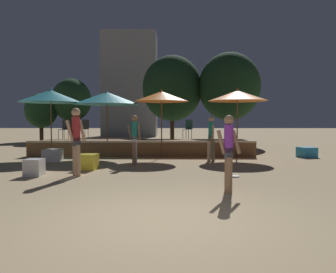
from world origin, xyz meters
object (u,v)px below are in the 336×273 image
Objects in this scene: patio_umbrella_2 at (238,96)px; person_0 at (211,137)px; frisbee_disc at (234,176)px; background_tree_3 at (72,100)px; bistro_chair_2 at (65,127)px; background_tree_2 at (229,87)px; cube_seat_2 at (307,152)px; patio_umbrella_3 at (107,98)px; person_3 at (229,151)px; patio_umbrella_0 at (51,96)px; cube_seat_1 at (34,167)px; person_2 at (134,138)px; bistro_chair_0 at (188,127)px; background_tree_0 at (172,88)px; cube_seat_3 at (88,162)px; person_1 at (76,138)px; background_tree_1 at (41,111)px; patio_umbrella_1 at (162,96)px; cube_seat_0 at (53,155)px; bistro_chair_1 at (85,127)px.

person_0 is (-1.22, -1.22, -1.64)m from patio_umbrella_2.
background_tree_3 is at bearing 120.68° from frisbee_disc.
background_tree_2 reaches higher than bistro_chair_2.
cube_seat_2 is at bearing -39.04° from background_tree_3.
person_0 is (4.21, -1.42, -1.55)m from patio_umbrella_3.
bistro_chair_2 is (-6.12, 7.88, 0.34)m from person_3.
patio_umbrella_0 is at bearing -77.01° from background_tree_3.
patio_umbrella_3 reaches higher than cube_seat_1.
frisbee_disc is (3.02, -2.45, -0.92)m from person_2.
bistro_chair_2 reaches higher than frisbee_disc.
bistro_chair_0 is 6.96m from background_tree_0.
bistro_chair_2 is (-2.27, 4.64, 0.99)m from cube_seat_3.
person_1 is 0.41× the size of background_tree_3.
background_tree_1 is (-11.38, 15.14, 2.24)m from frisbee_disc.
person_0 is 5.29m from person_1.
patio_umbrella_0 is 9.91m from background_tree_0.
patio_umbrella_1 reaches higher than person_1.
person_3 is 0.36× the size of background_tree_3.
background_tree_2 is (6.31, 12.09, 2.64)m from person_1.
background_tree_1 is 0.76× the size of background_tree_3.
background_tree_1 is (-7.03, 13.85, 2.01)m from cube_seat_3.
person_0 is 15.31m from background_tree_3.
background_tree_2 is at bearing 61.74° from patio_umbrella_1.
patio_umbrella_1 is at bearing -92.99° from background_tree_0.
cube_seat_1 is at bearing -115.71° from person_3.
person_3 reaches higher than cube_seat_1.
background_tree_1 reaches higher than patio_umbrella_2.
person_0 reaches higher than cube_seat_1.
background_tree_3 is at bearing 114.01° from patio_umbrella_3.
cube_seat_0 is 0.36× the size of person_2.
cube_seat_3 is 4.67m from person_0.
background_tree_3 is (2.14, 0.44, 0.81)m from background_tree_1.
patio_umbrella_1 is 14.05m from background_tree_1.
cube_seat_1 is at bearing -76.59° from background_tree_3.
background_tree_2 is (8.57, 6.24, 2.48)m from bistro_chair_2.
patio_umbrella_3 is at bearing 177.86° from patio_umbrella_2.
bistro_chair_0 is (3.42, 6.39, 0.17)m from person_1.
cube_seat_1 is at bearing -61.41° from bistro_chair_2.
patio_umbrella_0 is 2.26m from patio_umbrella_3.
cube_seat_0 is 3.32m from cube_seat_1.
patio_umbrella_0 is 6.05× the size of cube_seat_1.
bistro_chair_1 reaches higher than cube_seat_0.
bistro_chair_2 is at bearing 152.48° from patio_umbrella_3.
patio_umbrella_3 is (-2.30, 0.24, -0.05)m from patio_umbrella_1.
background_tree_2 is at bearing 58.20° from cube_seat_1.
bistro_chair_0 is (2.07, 4.04, 0.30)m from person_2.
frisbee_disc is 13.57m from background_tree_0.
person_0 is 0.36× the size of background_tree_3.
bistro_chair_1 is at bearing 170.04° from cube_seat_2.
patio_umbrella_1 is at bearing -177.18° from cube_seat_2.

